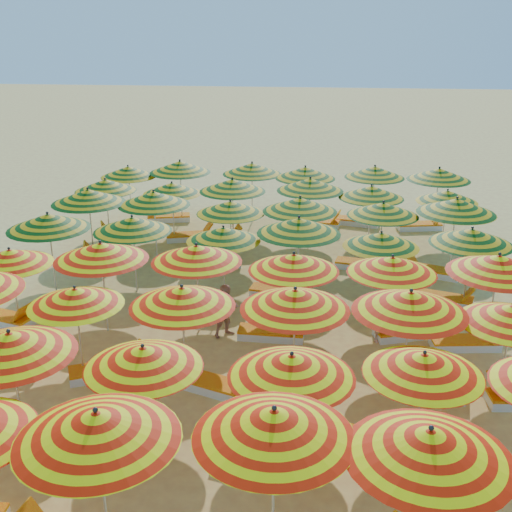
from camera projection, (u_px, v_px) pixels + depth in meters
name	position (u px, v px, depth m)	size (l,w,h in m)	color
ground	(254.00, 316.00, 17.93)	(120.00, 120.00, 0.00)	#F3D36C
umbrella_2	(97.00, 426.00, 9.30)	(2.82, 2.82, 2.62)	silver
umbrella_3	(274.00, 424.00, 9.38)	(2.83, 2.83, 2.60)	silver
umbrella_4	(429.00, 444.00, 8.98)	(2.85, 2.85, 2.58)	silver
umbrella_7	(10.00, 344.00, 11.76)	(2.91, 2.91, 2.54)	silver
umbrella_8	(143.00, 358.00, 11.66)	(2.33, 2.33, 2.34)	silver
umbrella_9	(292.00, 366.00, 11.23)	(2.87, 2.87, 2.42)	silver
umbrella_10	(424.00, 364.00, 11.46)	(2.33, 2.33, 2.32)	silver
umbrella_13	(75.00, 297.00, 14.28)	(2.82, 2.82, 2.28)	silver
umbrella_14	(182.00, 297.00, 13.88)	(2.75, 2.75, 2.47)	silver
umbrella_15	(295.00, 300.00, 13.65)	(2.55, 2.55, 2.51)	silver
umbrella_16	(410.00, 302.00, 13.37)	(2.69, 2.69, 2.58)	silver
umbrella_17	(512.00, 315.00, 13.35)	(2.66, 2.66, 2.32)	silver
umbrella_18	(10.00, 257.00, 16.53)	(2.78, 2.78, 2.31)	silver
umbrella_19	(101.00, 252.00, 16.30)	(2.47, 2.47, 2.56)	silver
umbrella_20	(196.00, 254.00, 16.34)	(2.77, 2.77, 2.48)	silver
umbrella_21	(294.00, 263.00, 15.91)	(2.96, 2.96, 2.42)	silver
umbrella_22	(392.00, 265.00, 15.85)	(2.34, 2.34, 2.38)	silver
umbrella_23	(498.00, 264.00, 15.38)	(2.82, 2.82, 2.59)	silver
umbrella_24	(48.00, 222.00, 18.64)	(2.75, 2.75, 2.56)	silver
umbrella_25	(132.00, 224.00, 18.73)	(2.97, 2.97, 2.44)	silver
umbrella_26	(223.00, 234.00, 18.35)	(2.16, 2.16, 2.27)	silver
umbrella_27	(299.00, 226.00, 18.25)	(2.90, 2.90, 2.56)	silver
umbrella_28	(381.00, 240.00, 17.89)	(2.85, 2.85, 2.27)	silver
umbrella_29	(472.00, 236.00, 17.72)	(2.53, 2.53, 2.44)	silver
umbrella_30	(88.00, 196.00, 21.12)	(2.56, 2.56, 2.59)	silver
umbrella_31	(154.00, 198.00, 21.05)	(2.80, 2.80, 2.53)	silver
umbrella_32	(230.00, 207.00, 20.67)	(2.82, 2.82, 2.35)	silver
umbrella_33	(300.00, 205.00, 20.38)	(3.06, 3.06, 2.53)	silver
umbrella_34	(383.00, 209.00, 20.27)	(2.33, 2.33, 2.41)	silver
umbrella_35	(456.00, 206.00, 19.94)	(2.48, 2.48, 2.62)	silver
umbrella_36	(105.00, 185.00, 23.28)	(2.50, 2.50, 2.36)	silver
umbrella_37	(172.00, 188.00, 23.20)	(2.75, 2.75, 2.27)	silver
umbrella_38	(232.00, 185.00, 22.75)	(2.88, 2.88, 2.51)	silver
umbrella_39	(310.00, 185.00, 22.77)	(2.53, 2.53, 2.53)	silver
umbrella_40	(371.00, 192.00, 22.23)	(2.87, 2.87, 2.41)	silver
umbrella_41	(447.00, 196.00, 22.24)	(2.23, 2.23, 2.25)	silver
umbrella_42	(128.00, 172.00, 25.42)	(2.74, 2.74, 2.33)	silver
umbrella_43	(180.00, 167.00, 25.32)	(2.65, 2.65, 2.56)	silver
umbrella_44	(252.00, 169.00, 25.30)	(2.95, 2.95, 2.48)	silver
umbrella_45	(305.00, 173.00, 24.69)	(3.05, 3.05, 2.48)	silver
umbrella_46	(375.00, 172.00, 24.84)	(3.02, 3.02, 2.47)	silver
umbrella_47	(439.00, 174.00, 24.24)	(3.12, 3.12, 2.53)	silver
lounger_5	(51.00, 438.00, 12.52)	(1.82, 0.96, 0.69)	white
lounger_6	(123.00, 444.00, 12.34)	(1.78, 0.73, 0.69)	white
lounger_7	(263.00, 457.00, 11.98)	(1.82, 1.01, 0.69)	white
lounger_8	(387.00, 445.00, 12.33)	(1.82, 0.99, 0.69)	white
lounger_10	(109.00, 369.00, 14.93)	(1.82, 1.25, 0.69)	white
lounger_11	(206.00, 383.00, 14.39)	(1.83, 1.15, 0.69)	white
lounger_12	(271.00, 380.00, 14.51)	(1.81, 0.88, 0.69)	white
lounger_13	(424.00, 387.00, 14.24)	(1.81, 0.90, 0.69)	white
lounger_15	(5.00, 318.00, 17.44)	(1.83, 1.06, 0.69)	white
lounger_16	(273.00, 333.00, 16.64)	(1.75, 0.64, 0.69)	white
lounger_17	(405.00, 332.00, 16.70)	(1.83, 1.09, 0.69)	white
lounger_18	(467.00, 342.00, 16.16)	(1.79, 0.79, 0.69)	white
lounger_19	(280.00, 292.00, 19.10)	(1.81, 0.86, 0.69)	white
lounger_20	(444.00, 299.00, 18.64)	(1.83, 1.07, 0.69)	white
lounger_21	(110.00, 256.00, 21.97)	(1.83, 1.12, 0.69)	white
lounger_22	(213.00, 263.00, 21.35)	(1.82, 1.03, 0.69)	white
lounger_23	(363.00, 265.00, 21.17)	(1.81, 0.90, 0.69)	white
lounger_24	(431.00, 271.00, 20.67)	(1.82, 1.17, 0.69)	white
lounger_25	(124.00, 234.00, 24.09)	(1.82, 1.18, 0.69)	white
lounger_26	(191.00, 236.00, 23.90)	(1.83, 1.04, 0.69)	white
lounger_27	(219.00, 241.00, 23.39)	(1.83, 1.14, 0.69)	white
lounger_28	(168.00, 217.00, 26.09)	(1.82, 0.95, 0.69)	white
lounger_29	(319.00, 223.00, 25.41)	(1.80, 0.83, 0.69)	white
lounger_30	(359.00, 221.00, 25.59)	(1.82, 1.01, 0.69)	white
lounger_31	(420.00, 225.00, 25.09)	(1.81, 0.90, 0.69)	white
beachgoer_a	(383.00, 317.00, 16.31)	(0.51, 0.33, 1.39)	tan
beachgoer_b	(227.00, 311.00, 16.59)	(0.70, 0.54, 1.43)	tan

